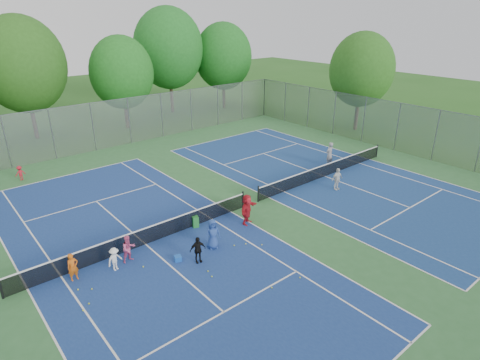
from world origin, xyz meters
name	(u,v)px	position (x,y,z in m)	size (l,w,h in m)	color
ground	(251,205)	(0.00, 0.00, 0.00)	(120.00, 120.00, 0.00)	#24571B
court_pad	(251,205)	(0.00, 0.00, 0.01)	(32.00, 32.00, 0.01)	#326A36
court_left	(146,244)	(-7.00, 0.00, 0.02)	(10.97, 23.77, 0.01)	navy
court_right	(325,176)	(7.00, 0.00, 0.02)	(10.97, 23.77, 0.01)	navy
net_left	(145,237)	(-7.00, 0.00, 0.46)	(12.87, 0.10, 0.91)	black
net_right	(325,171)	(7.00, 0.00, 0.46)	(12.87, 0.10, 0.91)	black
fence_north	(129,121)	(0.00, 16.00, 2.00)	(32.00, 0.10, 4.00)	gray
fence_east	(397,127)	(16.00, 0.00, 2.00)	(32.00, 0.10, 4.00)	gray
tree_nl	(22,65)	(-6.00, 23.00, 6.54)	(7.20, 7.20, 10.69)	#443326
tree_nc	(122,73)	(2.00, 21.00, 5.39)	(6.00, 6.00, 8.85)	#443326
tree_nr	(168,48)	(9.00, 24.00, 7.04)	(7.60, 7.60, 11.42)	#443326
tree_ne	(223,56)	(15.00, 22.00, 5.97)	(6.60, 6.60, 9.77)	#443326
tree_side_e	(362,70)	(19.00, 6.00, 5.74)	(6.00, 6.00, 9.20)	#443326
ball_crate	(178,258)	(-6.51, -2.27, 0.13)	(0.31, 0.31, 0.27)	blue
ball_hopper	(195,222)	(-4.07, -0.12, 0.31)	(0.32, 0.32, 0.62)	green
student_a	(73,267)	(-10.70, -0.62, 0.65)	(0.47, 0.31, 1.30)	#D66014
student_b	(129,249)	(-8.23, -0.83, 0.67)	(0.65, 0.51, 1.34)	#D65386
student_c	(115,259)	(-9.02, -1.07, 0.57)	(0.73, 0.42, 1.13)	white
student_d	(198,250)	(-5.83, -2.95, 0.66)	(0.78, 0.32, 1.33)	black
student_e	(213,234)	(-4.58, -2.40, 0.78)	(0.76, 0.50, 1.56)	#294896
student_f	(247,209)	(-1.68, -1.61, 0.87)	(1.61, 0.51, 1.74)	red
child_far_baseline	(20,173)	(-9.65, 13.05, 0.52)	(0.67, 0.38, 1.04)	red
instructor	(329,154)	(8.87, 1.19, 0.93)	(0.68, 0.44, 1.86)	gray
teen_court_b	(337,179)	(5.79, -1.90, 0.74)	(0.87, 0.36, 1.48)	silver
tennis_ball_0	(143,267)	(-8.01, -1.71, 0.03)	(0.07, 0.07, 0.07)	#D0E836
tennis_ball_1	(92,289)	(-10.41, -1.78, 0.03)	(0.07, 0.07, 0.07)	gold
tennis_ball_2	(262,245)	(-2.59, -3.81, 0.03)	(0.07, 0.07, 0.07)	gold
tennis_ball_3	(208,271)	(-5.94, -3.88, 0.03)	(0.07, 0.07, 0.07)	#B9CA2F
tennis_ball_4	(246,244)	(-3.15, -3.22, 0.03)	(0.07, 0.07, 0.07)	#F3F338
tennis_ball_5	(89,304)	(-10.84, -2.60, 0.03)	(0.07, 0.07, 0.07)	#AAC12C
tennis_ball_6	(83,311)	(-11.16, -2.84, 0.03)	(0.07, 0.07, 0.07)	#BFD130
tennis_ball_7	(234,246)	(-3.69, -2.97, 0.03)	(0.07, 0.07, 0.07)	gold
tennis_ball_8	(212,277)	(-6.04, -4.31, 0.03)	(0.07, 0.07, 0.07)	#C5E435
tennis_ball_9	(300,278)	(-3.12, -6.84, 0.03)	(0.07, 0.07, 0.07)	gold
tennis_ball_10	(78,290)	(-10.87, -1.44, 0.03)	(0.07, 0.07, 0.07)	#EDF037
tennis_ball_11	(272,288)	(-4.56, -6.55, 0.03)	(0.07, 0.07, 0.07)	#B4CA2F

